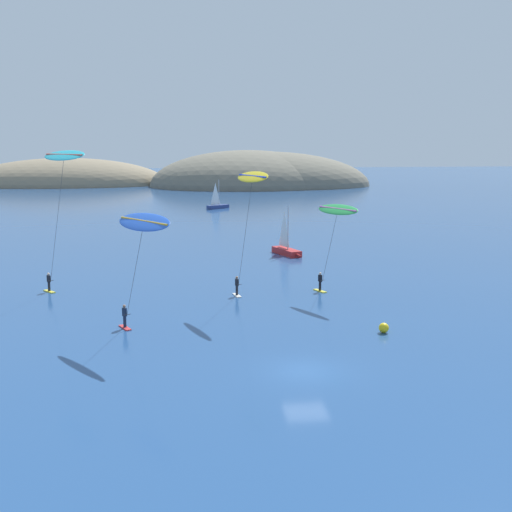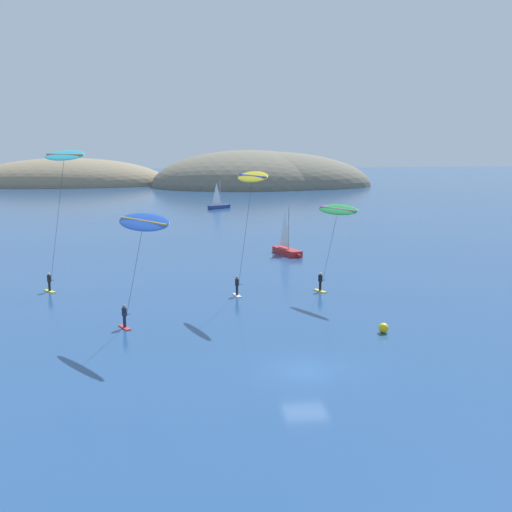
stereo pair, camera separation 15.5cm
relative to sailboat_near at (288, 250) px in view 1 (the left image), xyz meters
The scene contains 9 objects.
ground_plane 38.57m from the sailboat_near, 98.71° to the right, with size 600.00×600.00×0.00m, color navy.
headland_island 122.53m from the sailboat_near, 90.85° to the left, with size 123.57×50.66×21.46m.
sailboat_near is the anchor object (origin of this frame).
sailboat_far 54.86m from the sailboat_near, 94.17° to the left, with size 5.29×4.41×5.70m.
kitesurfer_blue 34.50m from the sailboat_near, 116.75° to the right, with size 4.49×5.98×8.41m.
kitesurfer_yellow 24.64m from the sailboat_near, 107.76° to the right, with size 2.80×6.13×10.76m.
kitesurfer_green 21.27m from the sailboat_near, 88.96° to the right, with size 3.28×5.13×7.88m.
kitesurfer_cyan 30.52m from the sailboat_near, 140.13° to the right, with size 5.32×6.31×12.39m.
marker_buoy 31.43m from the sailboat_near, 88.14° to the right, with size 0.70×0.70×0.70m, color yellow.
Camera 1 is at (-7.42, -34.37, 12.93)m, focal length 45.00 mm.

